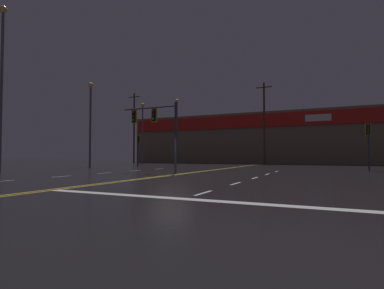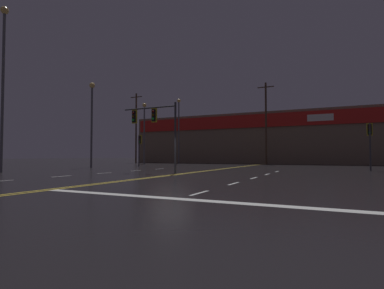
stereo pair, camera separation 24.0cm
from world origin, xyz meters
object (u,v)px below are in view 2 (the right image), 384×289
Objects in this scene: traffic_signal_median at (153,121)px; streetlight_far_left at (3,69)px; streetlight_median_approach at (92,112)px; traffic_signal_corner_northwest at (140,143)px; streetlight_far_median at (144,125)px; traffic_signal_corner_northeast at (370,136)px; streetlight_far_right at (179,122)px.

traffic_signal_median is 0.40× the size of streetlight_far_left.
traffic_signal_corner_northwest is at bearing 62.78° from streetlight_median_approach.
streetlight_far_left is (-2.07, -14.02, 4.93)m from traffic_signal_corner_northwest.
streetlight_median_approach is 1.00× the size of streetlight_far_median.
streetlight_far_left reaches higher than traffic_signal_corner_northwest.
streetlight_median_approach reaches higher than traffic_signal_corner_northeast.
streetlight_far_left is at bearing -83.69° from streetlight_far_median.
traffic_signal_corner_northeast is 0.31× the size of streetlight_far_left.
streetlight_far_right is at bearing 152.05° from traffic_signal_corner_northeast.
streetlight_far_right is (0.28, 26.67, -1.22)m from streetlight_far_left.
traffic_signal_corner_northeast is at bearing -27.95° from streetlight_far_right.
streetlight_median_approach is 12.24m from streetlight_far_median.
traffic_signal_corner_northwest is at bearing 81.59° from streetlight_far_left.
traffic_signal_corner_northeast is (22.18, -0.07, 0.22)m from traffic_signal_corner_northwest.
streetlight_far_left is 21.53m from streetlight_far_median.
traffic_signal_corner_northeast is at bearing 10.83° from streetlight_median_approach.
streetlight_far_right is 6.01m from streetlight_far_median.
streetlight_far_median is (-2.63, -5.36, -0.72)m from streetlight_far_right.
streetlight_median_approach is 0.87× the size of streetlight_far_right.
streetlight_median_approach is (-24.64, -4.71, 2.78)m from traffic_signal_corner_northeast.
streetlight_far_median is at bearing 121.27° from traffic_signal_corner_northwest.
traffic_signal_corner_northeast is 28.37m from streetlight_far_left.
traffic_signal_median is at bearing -50.46° from traffic_signal_corner_northwest.
streetlight_far_right reaches higher than streetlight_far_median.
traffic_signal_corner_northeast is 0.38× the size of streetlight_far_right.
streetlight_far_left is at bearing -158.25° from traffic_signal_median.
streetlight_far_median is (-2.36, 21.31, -1.95)m from streetlight_far_left.
traffic_signal_median is at bearing -144.84° from traffic_signal_corner_northeast.
traffic_signal_corner_northwest is (-8.19, 9.92, -1.09)m from traffic_signal_median.
streetlight_median_approach is at bearing 154.24° from traffic_signal_median.
streetlight_median_approach is (-2.46, -4.78, 3.00)m from traffic_signal_corner_northwest.
streetlight_far_left reaches higher than streetlight_median_approach.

